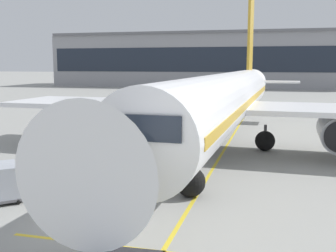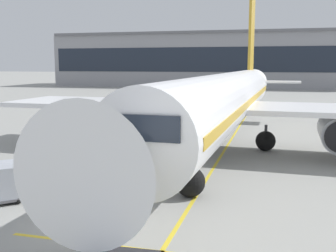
% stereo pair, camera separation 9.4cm
% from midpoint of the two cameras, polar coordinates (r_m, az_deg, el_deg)
% --- Properties ---
extents(ground_plane, '(600.00, 600.00, 0.00)m').
position_cam_midpoint_polar(ground_plane, '(17.95, -11.94, -12.93)').
color(ground_plane, gray).
extents(parked_airplane, '(35.02, 45.21, 15.22)m').
position_cam_midpoint_polar(parked_airplane, '(30.92, 7.94, 3.53)').
color(parked_airplane, white).
rests_on(parked_airplane, ground).
extents(belt_loader, '(4.61, 4.67, 2.99)m').
position_cam_midpoint_polar(belt_loader, '(23.08, -7.24, -5.68)').
color(belt_loader, gold).
rests_on(belt_loader, ground).
extents(baggage_cart_lead, '(2.55, 2.54, 1.91)m').
position_cam_midpoint_polar(baggage_cart_lead, '(21.59, -16.51, -6.60)').
color(baggage_cart_lead, '#515156').
rests_on(baggage_cart_lead, ground).
extents(ground_crew_by_loader, '(0.32, 0.56, 1.74)m').
position_cam_midpoint_polar(ground_crew_by_loader, '(23.24, -13.85, -5.42)').
color(ground_crew_by_loader, '#333847').
rests_on(ground_crew_by_loader, ground).
extents(ground_crew_by_carts, '(0.46, 0.43, 1.74)m').
position_cam_midpoint_polar(ground_crew_by_carts, '(21.64, -16.24, -6.56)').
color(ground_crew_by_carts, black).
rests_on(ground_crew_by_carts, ground).
extents(ground_crew_marshaller, '(0.43, 0.44, 1.74)m').
position_cam_midpoint_polar(ground_crew_marshaller, '(22.14, -11.10, -6.03)').
color(ground_crew_marshaller, '#333847').
rests_on(ground_crew_marshaller, ground).
extents(safety_cone_engine_keepout, '(0.64, 0.64, 0.73)m').
position_cam_midpoint_polar(safety_cone_engine_keepout, '(29.87, -9.86, -3.45)').
color(safety_cone_engine_keepout, black).
rests_on(safety_cone_engine_keepout, ground).
extents(safety_cone_wingtip, '(0.65, 0.65, 0.74)m').
position_cam_midpoint_polar(safety_cone_wingtip, '(29.37, -10.19, -3.66)').
color(safety_cone_wingtip, black).
rests_on(safety_cone_wingtip, ground).
extents(apron_guidance_line_lead_in, '(0.20, 110.00, 0.01)m').
position_cam_midpoint_polar(apron_guidance_line_lead_in, '(30.71, 7.47, -3.73)').
color(apron_guidance_line_lead_in, yellow).
rests_on(apron_guidance_line_lead_in, ground).
extents(apron_guidance_line_stop_bar, '(12.00, 0.20, 0.01)m').
position_cam_midpoint_polar(apron_guidance_line_stop_bar, '(15.06, -0.76, -17.09)').
color(apron_guidance_line_stop_bar, yellow).
rests_on(apron_guidance_line_stop_bar, ground).
extents(terminal_building, '(90.90, 21.60, 15.38)m').
position_cam_midpoint_polar(terminal_building, '(122.44, 5.89, 9.09)').
color(terminal_building, '#939399').
rests_on(terminal_building, ground).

